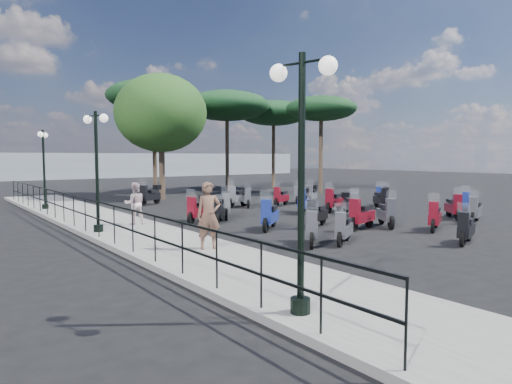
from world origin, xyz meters
TOP-DOWN VIEW (x-y plane):
  - ground at (0.00, 0.00)m, footprint 120.00×120.00m
  - sidewalk at (-6.50, 3.00)m, footprint 3.00×30.00m
  - railing at (-7.80, 2.80)m, footprint 0.04×26.04m
  - lamp_post_0 at (-7.45, -8.03)m, footprint 0.48×1.17m
  - lamp_post_1 at (-7.50, 1.74)m, footprint 0.53×1.12m
  - lamp_post_2 at (-7.40, 9.85)m, footprint 0.61×1.02m
  - woman at (-6.02, -2.84)m, footprint 0.76×0.62m
  - pedestrian_far at (-5.90, 2.59)m, footprint 0.87×0.75m
  - scooter_1 at (-2.05, -4.00)m, footprint 1.43×0.95m
  - scooter_2 at (-2.90, -3.54)m, footprint 1.32×1.34m
  - scooter_3 at (-3.33, 2.52)m, footprint 1.47×1.15m
  - scooter_4 at (-1.79, 2.83)m, footprint 1.15×1.60m
  - scooter_5 at (-2.11, 9.85)m, footprint 1.58×1.06m
  - scooter_6 at (0.86, -6.20)m, footprint 1.56×0.76m
  - scooter_7 at (0.47, -2.55)m, footprint 1.80×0.77m
  - scooter_8 at (-0.42, -1.20)m, footprint 1.57×0.86m
  - scooter_9 at (-2.20, -0.62)m, footprint 1.49×1.25m
  - scooter_10 at (-2.65, 2.02)m, footprint 1.01×1.26m
  - scooter_11 at (1.40, 5.82)m, footprint 0.94×1.50m
  - scooter_13 at (2.39, -4.23)m, footprint 1.58×0.95m
  - scooter_14 at (1.68, -2.72)m, footprint 1.16×1.48m
  - scooter_15 at (3.50, 1.67)m, footprint 1.74×0.89m
  - scooter_16 at (1.05, 6.17)m, footprint 1.67×0.94m
  - scooter_17 at (5.81, -2.98)m, footprint 1.28×1.31m
  - scooter_18 at (3.37, 0.56)m, footprint 0.95×1.47m
  - scooter_19 at (2.09, 2.25)m, footprint 1.53×1.33m
  - scooter_20 at (3.16, 5.15)m, footprint 1.53×0.90m
  - scooter_21 at (4.84, 5.76)m, footprint 1.17×1.22m
  - scooter_23 at (6.90, -2.84)m, footprint 1.52×1.12m
  - scooter_24 at (5.38, -4.12)m, footprint 1.63×0.81m
  - scooter_25 at (6.22, 1.06)m, footprint 1.08×1.52m
  - scooter_26 at (7.79, 2.22)m, footprint 1.55×0.82m
  - scooter_27 at (5.57, 5.31)m, footprint 1.44×1.03m
  - broadleaf_tree at (-0.15, 12.54)m, footprint 5.56×5.56m
  - pine_0 at (6.73, 15.77)m, footprint 6.42×6.42m
  - pine_1 at (11.30, 15.85)m, footprint 5.80×5.80m
  - pine_2 at (0.59, 15.18)m, footprint 6.18×6.18m
  - pine_3 at (10.92, 10.03)m, footprint 5.01×5.01m
  - distant_hills at (0.00, 45.00)m, footprint 70.00×8.00m

SIDE VIEW (x-z plane):
  - ground at x=0.00m, z-range 0.00..0.00m
  - sidewalk at x=-6.50m, z-range 0.00..0.15m
  - scooter_21 at x=4.84m, z-range -0.19..1.07m
  - scooter_10 at x=-2.65m, z-range -0.14..1.03m
  - scooter_1 at x=-2.05m, z-range -0.20..1.09m
  - scooter_6 at x=0.86m, z-range -0.20..1.09m
  - scooter_20 at x=3.16m, z-range -0.20..1.12m
  - scooter_8 at x=-0.42m, z-range -0.20..1.13m
  - scooter_24 at x=5.38m, z-range -0.21..1.15m
  - scooter_13 at x=2.39m, z-range -0.21..1.16m
  - scooter_17 at x=5.81m, z-range -0.21..1.16m
  - scooter_18 at x=3.37m, z-range -0.16..1.12m
  - scooter_25 at x=6.22m, z-range -0.21..1.18m
  - scooter_11 at x=1.40m, z-range -0.16..1.14m
  - scooter_26 at x=7.79m, z-range -0.16..1.14m
  - scooter_14 at x=1.68m, z-range -0.22..1.20m
  - scooter_27 at x=5.57m, z-range -0.16..1.14m
  - scooter_23 at x=6.90m, z-range -0.22..1.20m
  - scooter_16 at x=1.05m, z-range -0.22..1.20m
  - scooter_15 at x=3.50m, z-range -0.22..1.23m
  - scooter_9 at x=-2.20m, z-range -0.22..1.23m
  - scooter_7 at x=0.47m, z-range -0.22..1.24m
  - scooter_3 at x=-3.33m, z-range -0.17..1.19m
  - scooter_2 at x=-2.90m, z-range -0.17..1.20m
  - scooter_5 at x=-2.11m, z-range -0.17..1.22m
  - scooter_4 at x=-1.79m, z-range -0.18..1.26m
  - scooter_19 at x=2.09m, z-range -0.18..1.29m
  - railing at x=-7.80m, z-range 0.35..1.45m
  - pedestrian_far at x=-5.90m, z-range 0.15..1.68m
  - woman at x=-6.02m, z-range 0.15..1.95m
  - distant_hills at x=0.00m, z-range 0.00..3.00m
  - lamp_post_2 at x=-7.40m, z-range 0.41..4.12m
  - lamp_post_1 at x=-7.50m, z-range 0.43..4.35m
  - lamp_post_0 at x=-7.45m, z-range 0.43..4.47m
  - broadleaf_tree at x=-0.15m, z-range 1.42..9.02m
  - pine_3 at x=10.92m, z-range 2.53..9.39m
  - pine_1 at x=11.30m, z-range 2.54..9.68m
  - pine_0 at x=6.73m, z-range 2.63..10.16m
  - pine_2 at x=0.59m, z-range 2.73..10.39m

